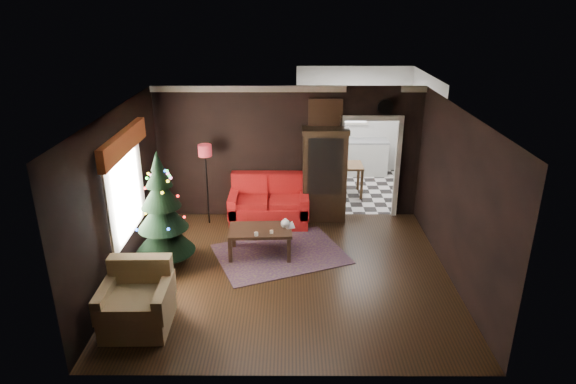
{
  "coord_description": "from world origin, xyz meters",
  "views": [
    {
      "loc": [
        0.03,
        -7.47,
        4.44
      ],
      "look_at": [
        0.0,
        0.9,
        1.15
      ],
      "focal_mm": 31.02,
      "sensor_mm": 36.0,
      "label": 1
    }
  ],
  "objects_px": {
    "christmas_tree": "(162,210)",
    "armchair": "(136,299)",
    "kitchen_table": "(347,179)",
    "loveseat": "(269,201)",
    "floor_lamp": "(207,186)",
    "teapot": "(285,223)",
    "curio_cabinet": "(324,177)",
    "wall_clock": "(385,107)",
    "coffee_table": "(260,241)"
  },
  "relations": [
    {
      "from": "floor_lamp",
      "to": "teapot",
      "type": "height_order",
      "value": "floor_lamp"
    },
    {
      "from": "armchair",
      "to": "coffee_table",
      "type": "height_order",
      "value": "armchair"
    },
    {
      "from": "floor_lamp",
      "to": "kitchen_table",
      "type": "distance_m",
      "value": 3.51
    },
    {
      "from": "curio_cabinet",
      "to": "loveseat",
      "type": "bearing_deg",
      "value": -169.17
    },
    {
      "from": "christmas_tree",
      "to": "teapot",
      "type": "distance_m",
      "value": 2.19
    },
    {
      "from": "curio_cabinet",
      "to": "coffee_table",
      "type": "distance_m",
      "value": 2.15
    },
    {
      "from": "floor_lamp",
      "to": "teapot",
      "type": "distance_m",
      "value": 2.11
    },
    {
      "from": "kitchen_table",
      "to": "teapot",
      "type": "bearing_deg",
      "value": -115.84
    },
    {
      "from": "christmas_tree",
      "to": "curio_cabinet",
      "type": "bearing_deg",
      "value": 34.37
    },
    {
      "from": "christmas_tree",
      "to": "armchair",
      "type": "bearing_deg",
      "value": -89.66
    },
    {
      "from": "kitchen_table",
      "to": "armchair",
      "type": "bearing_deg",
      "value": -124.25
    },
    {
      "from": "loveseat",
      "to": "kitchen_table",
      "type": "relative_size",
      "value": 2.27
    },
    {
      "from": "loveseat",
      "to": "christmas_tree",
      "type": "relative_size",
      "value": 0.86
    },
    {
      "from": "christmas_tree",
      "to": "kitchen_table",
      "type": "bearing_deg",
      "value": 43.88
    },
    {
      "from": "loveseat",
      "to": "curio_cabinet",
      "type": "relative_size",
      "value": 0.89
    },
    {
      "from": "teapot",
      "to": "coffee_table",
      "type": "bearing_deg",
      "value": -174.8
    },
    {
      "from": "floor_lamp",
      "to": "kitchen_table",
      "type": "xyz_separation_m",
      "value": [
        3.06,
        1.66,
        -0.45
      ]
    },
    {
      "from": "loveseat",
      "to": "kitchen_table",
      "type": "xyz_separation_m",
      "value": [
        1.8,
        1.65,
        -0.12
      ]
    },
    {
      "from": "curio_cabinet",
      "to": "coffee_table",
      "type": "height_order",
      "value": "curio_cabinet"
    },
    {
      "from": "loveseat",
      "to": "coffee_table",
      "type": "height_order",
      "value": "loveseat"
    },
    {
      "from": "wall_clock",
      "to": "kitchen_table",
      "type": "bearing_deg",
      "value": 113.75
    },
    {
      "from": "armchair",
      "to": "kitchen_table",
      "type": "height_order",
      "value": "armchair"
    },
    {
      "from": "christmas_tree",
      "to": "floor_lamp",
      "type": "bearing_deg",
      "value": 74.55
    },
    {
      "from": "coffee_table",
      "to": "teapot",
      "type": "distance_m",
      "value": 0.57
    },
    {
      "from": "curio_cabinet",
      "to": "floor_lamp",
      "type": "xyz_separation_m",
      "value": [
        -2.41,
        -0.23,
        -0.12
      ]
    },
    {
      "from": "christmas_tree",
      "to": "wall_clock",
      "type": "height_order",
      "value": "wall_clock"
    },
    {
      "from": "kitchen_table",
      "to": "christmas_tree",
      "type": "bearing_deg",
      "value": -136.12
    },
    {
      "from": "kitchen_table",
      "to": "loveseat",
      "type": "bearing_deg",
      "value": -137.49
    },
    {
      "from": "curio_cabinet",
      "to": "armchair",
      "type": "xyz_separation_m",
      "value": [
        -2.89,
        -3.77,
        -0.49
      ]
    },
    {
      "from": "floor_lamp",
      "to": "curio_cabinet",
      "type": "bearing_deg",
      "value": 5.37
    },
    {
      "from": "wall_clock",
      "to": "loveseat",
      "type": "bearing_deg",
      "value": -170.34
    },
    {
      "from": "floor_lamp",
      "to": "christmas_tree",
      "type": "distance_m",
      "value": 1.84
    },
    {
      "from": "loveseat",
      "to": "teapot",
      "type": "xyz_separation_m",
      "value": [
        0.35,
        -1.34,
        0.11
      ]
    },
    {
      "from": "christmas_tree",
      "to": "coffee_table",
      "type": "xyz_separation_m",
      "value": [
        1.65,
        0.38,
        -0.78
      ]
    },
    {
      "from": "loveseat",
      "to": "curio_cabinet",
      "type": "height_order",
      "value": "curio_cabinet"
    },
    {
      "from": "floor_lamp",
      "to": "wall_clock",
      "type": "distance_m",
      "value": 3.95
    },
    {
      "from": "wall_clock",
      "to": "floor_lamp",
      "type": "bearing_deg",
      "value": -173.58
    },
    {
      "from": "floor_lamp",
      "to": "kitchen_table",
      "type": "bearing_deg",
      "value": 28.4
    },
    {
      "from": "teapot",
      "to": "wall_clock",
      "type": "bearing_deg",
      "value": 41.08
    },
    {
      "from": "armchair",
      "to": "teapot",
      "type": "relative_size",
      "value": 5.13
    },
    {
      "from": "loveseat",
      "to": "christmas_tree",
      "type": "bearing_deg",
      "value": -134.78
    },
    {
      "from": "armchair",
      "to": "coffee_table",
      "type": "relative_size",
      "value": 0.86
    },
    {
      "from": "floor_lamp",
      "to": "armchair",
      "type": "bearing_deg",
      "value": -97.64
    },
    {
      "from": "teapot",
      "to": "wall_clock",
      "type": "height_order",
      "value": "wall_clock"
    },
    {
      "from": "loveseat",
      "to": "kitchen_table",
      "type": "bearing_deg",
      "value": 42.51
    },
    {
      "from": "christmas_tree",
      "to": "wall_clock",
      "type": "bearing_deg",
      "value": 27.82
    },
    {
      "from": "curio_cabinet",
      "to": "coffee_table",
      "type": "relative_size",
      "value": 1.67
    },
    {
      "from": "loveseat",
      "to": "christmas_tree",
      "type": "xyz_separation_m",
      "value": [
        -1.75,
        -1.76,
        0.55
      ]
    },
    {
      "from": "armchair",
      "to": "kitchen_table",
      "type": "distance_m",
      "value": 6.29
    },
    {
      "from": "loveseat",
      "to": "floor_lamp",
      "type": "xyz_separation_m",
      "value": [
        -1.26,
        -0.01,
        0.33
      ]
    }
  ]
}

